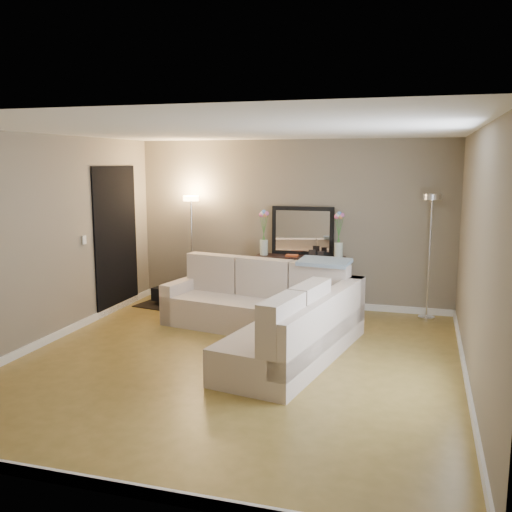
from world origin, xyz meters
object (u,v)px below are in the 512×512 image
(sectional_sofa, at_px, (270,314))
(floor_lamp_unlit, at_px, (431,231))
(floor_lamp_lit, at_px, (191,228))
(console_table, at_px, (294,280))

(sectional_sofa, xyz_separation_m, floor_lamp_unlit, (1.92, 1.66, 0.93))
(sectional_sofa, relative_size, floor_lamp_lit, 1.74)
(sectional_sofa, distance_m, floor_lamp_unlit, 2.70)
(sectional_sofa, xyz_separation_m, console_table, (-0.05, 1.62, 0.12))
(sectional_sofa, height_order, floor_lamp_lit, floor_lamp_lit)
(console_table, distance_m, floor_lamp_lit, 1.86)
(sectional_sofa, distance_m, floor_lamp_lit, 2.57)
(sectional_sofa, bearing_deg, floor_lamp_lit, 136.74)
(console_table, relative_size, floor_lamp_unlit, 0.76)
(floor_lamp_lit, bearing_deg, console_table, -1.33)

